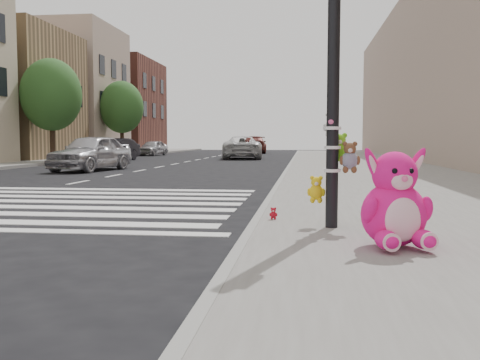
% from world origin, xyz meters
% --- Properties ---
extents(ground, '(120.00, 120.00, 0.00)m').
position_xyz_m(ground, '(0.00, 0.00, 0.00)').
color(ground, black).
rests_on(ground, ground).
extents(sidewalk_near, '(7.00, 80.00, 0.14)m').
position_xyz_m(sidewalk_near, '(5.00, 10.00, 0.07)').
color(sidewalk_near, slate).
rests_on(sidewalk_near, ground).
extents(curb_edge, '(0.12, 80.00, 0.15)m').
position_xyz_m(curb_edge, '(1.55, 10.00, 0.07)').
color(curb_edge, gray).
rests_on(curb_edge, ground).
extents(bld_far_c, '(6.00, 8.00, 8.00)m').
position_xyz_m(bld_far_c, '(-15.50, 26.00, 4.00)').
color(bld_far_c, '#A48257').
rests_on(bld_far_c, ground).
extents(bld_far_d, '(6.00, 8.00, 10.00)m').
position_xyz_m(bld_far_d, '(-15.50, 35.00, 5.00)').
color(bld_far_d, tan).
rests_on(bld_far_d, ground).
extents(bld_far_e, '(6.00, 10.00, 9.00)m').
position_xyz_m(bld_far_e, '(-15.50, 46.00, 4.50)').
color(bld_far_e, brown).
rests_on(bld_far_e, ground).
extents(signal_pole, '(0.68, 0.50, 4.00)m').
position_xyz_m(signal_pole, '(2.62, 1.82, 1.78)').
color(signal_pole, black).
rests_on(signal_pole, sidewalk_near).
extents(tree_far_b, '(3.20, 3.20, 5.44)m').
position_xyz_m(tree_far_b, '(-11.20, 22.00, 3.65)').
color(tree_far_b, '#382619').
rests_on(tree_far_b, sidewalk_far).
extents(tree_far_c, '(3.20, 3.20, 5.44)m').
position_xyz_m(tree_far_c, '(-11.20, 33.00, 3.65)').
color(tree_far_c, '#382619').
rests_on(tree_far_c, sidewalk_far).
extents(pink_bunny, '(0.83, 0.92, 1.09)m').
position_xyz_m(pink_bunny, '(3.21, 0.57, 0.59)').
color(pink_bunny, '#FE1588').
rests_on(pink_bunny, sidewalk_near).
extents(red_teddy, '(0.12, 0.09, 0.18)m').
position_xyz_m(red_teddy, '(1.80, 2.40, 0.23)').
color(red_teddy, red).
rests_on(red_teddy, sidewalk_near).
extents(car_silver_far, '(2.44, 4.63, 1.50)m').
position_xyz_m(car_silver_far, '(-6.50, 15.84, 0.75)').
color(car_silver_far, '#BABABF').
rests_on(car_silver_far, ground).
extents(car_dark_far, '(2.11, 4.30, 1.36)m').
position_xyz_m(car_dark_far, '(-9.20, 25.82, 0.68)').
color(car_dark_far, black).
rests_on(car_dark_far, ground).
extents(car_white_near, '(3.06, 5.63, 1.50)m').
position_xyz_m(car_white_near, '(-1.91, 30.12, 0.75)').
color(car_white_near, silver).
rests_on(car_white_near, ground).
extents(car_maroon_near, '(2.73, 5.60, 1.57)m').
position_xyz_m(car_maroon_near, '(-2.43, 43.97, 0.78)').
color(car_maroon_near, maroon).
rests_on(car_maroon_near, ground).
extents(car_silver_deep, '(1.93, 3.75, 1.22)m').
position_xyz_m(car_silver_deep, '(-9.80, 36.12, 0.61)').
color(car_silver_deep, '#B4B4B9').
rests_on(car_silver_deep, ground).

